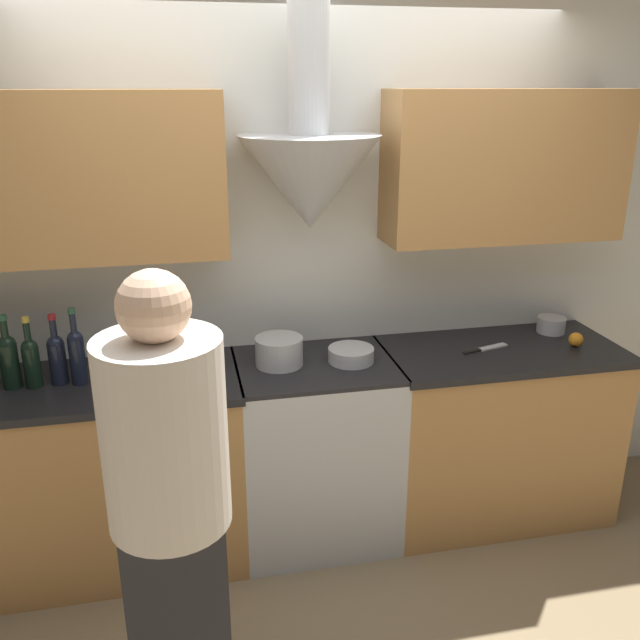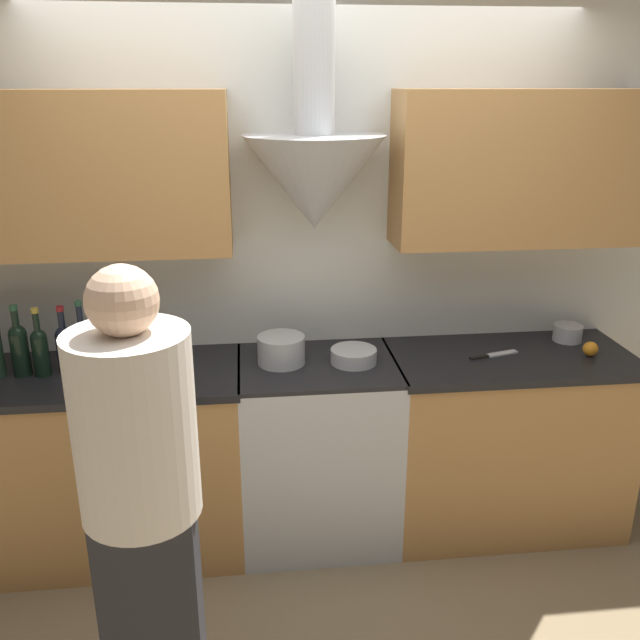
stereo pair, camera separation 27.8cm
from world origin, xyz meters
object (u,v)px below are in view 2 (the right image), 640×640
Objects in this scene: stock_pot at (281,350)px; mixing_bowl at (354,356)px; stove_range at (318,449)px; saucepan at (568,333)px; orange_fruit at (590,349)px; person_foreground_left at (142,499)px; wine_bottle_4 at (19,347)px; wine_bottle_5 at (40,349)px; wine_bottle_7 at (83,345)px; wine_bottle_6 at (65,347)px.

stock_pot is 1.03× the size of mixing_bowl.
saucepan is at bearing 6.62° from stove_range.
saucepan reaches higher than mixing_bowl.
saucepan is at bearing 8.26° from mixing_bowl.
stove_range is 1.41m from orange_fruit.
person_foreground_left reaches higher than stove_range.
wine_bottle_5 is (0.09, -0.01, -0.01)m from wine_bottle_4.
wine_bottle_7 is at bearing 110.32° from person_foreground_left.
wine_bottle_4 is 0.95× the size of wine_bottle_7.
wine_bottle_4 is at bearing -178.57° from wine_bottle_6.
wine_bottle_7 is at bearing -179.86° from stove_range.
wine_bottle_7 is 2.37m from orange_fruit.
wine_bottle_7 is 1.23m from mixing_bowl.
wine_bottle_4 is 1.51m from mixing_bowl.
wine_bottle_5 is 0.10m from wine_bottle_6.
stock_pot is at bearing 0.91° from wine_bottle_5.
wine_bottle_4 is at bearing 179.33° from stove_range.
person_foreground_left reaches higher than saucepan.
wine_bottle_6 is at bearing 178.16° from orange_fruit.
stove_range is at bearing -1.03° from wine_bottle_6.
wine_bottle_4 reaches higher than saucepan.
saucepan is at bearing 94.38° from orange_fruit.
person_foreground_left reaches higher than wine_bottle_7.
mixing_bowl is at bearing -171.74° from saucepan.
wine_bottle_5 reaches higher than stock_pot.
wine_bottle_5 is 4.48× the size of orange_fruit.
wine_bottle_5 is 2.56m from orange_fruit.
saucepan is 2.30m from person_foreground_left.
stock_pot reaches higher than orange_fruit.
orange_fruit is (2.46, -0.08, -0.09)m from wine_bottle_6.
wine_bottle_7 reaches higher than stove_range.
person_foreground_left is at bearing -148.95° from saucepan.
mixing_bowl is at bearing -5.57° from stock_pot.
wine_bottle_7 is at bearing -176.27° from saucepan.
stock_pot is 1.17m from person_foreground_left.
wine_bottle_4 is at bearing -177.06° from saucepan.
wine_bottle_5 is at bearing -179.09° from stock_pot.
wine_bottle_6 is 4.46× the size of orange_fruit.
saucepan is (-0.02, 0.21, 0.01)m from orange_fruit.
wine_bottle_7 is 4.87× the size of orange_fruit.
wine_bottle_7 reaches higher than wine_bottle_6.
orange_fruit is 0.21m from saucepan.
stove_range is at bearing -173.38° from saucepan.
orange_fruit reaches higher than stove_range.
person_foreground_left reaches higher than wine_bottle_4.
person_foreground_left is (-1.99, -0.98, -0.03)m from orange_fruit.
orange_fruit is 2.22m from person_foreground_left.
wine_bottle_6 is at bearing -176.95° from saucepan.
saucepan reaches higher than orange_fruit.
wine_bottle_6 reaches higher than stock_pot.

